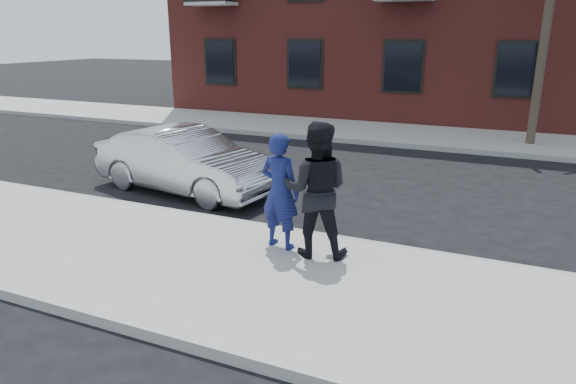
% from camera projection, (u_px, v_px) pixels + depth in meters
% --- Properties ---
extents(ground, '(100.00, 100.00, 0.00)m').
position_uv_depth(ground, '(208.00, 265.00, 7.75)').
color(ground, black).
rests_on(ground, ground).
extents(near_sidewalk, '(50.00, 3.50, 0.15)m').
position_uv_depth(near_sidewalk, '(199.00, 267.00, 7.51)').
color(near_sidewalk, '#9A9891').
rests_on(near_sidewalk, ground).
extents(near_curb, '(50.00, 0.10, 0.15)m').
position_uv_depth(near_curb, '(255.00, 227.00, 9.08)').
color(near_curb, '#999691').
rests_on(near_curb, ground).
extents(far_sidewalk, '(50.00, 3.50, 0.15)m').
position_uv_depth(far_sidewalk, '(385.00, 133.00, 17.56)').
color(far_sidewalk, '#9A9891').
rests_on(far_sidewalk, ground).
extents(far_curb, '(50.00, 0.10, 0.15)m').
position_uv_depth(far_curb, '(372.00, 143.00, 15.98)').
color(far_curb, '#999691').
rests_on(far_curb, ground).
extents(silver_sedan, '(4.42, 2.11, 1.40)m').
position_uv_depth(silver_sedan, '(185.00, 161.00, 11.14)').
color(silver_sedan, '#B7BABF').
rests_on(silver_sedan, ground).
extents(man_hoodie, '(0.72, 0.56, 1.81)m').
position_uv_depth(man_hoodie, '(280.00, 191.00, 7.80)').
color(man_hoodie, navy).
rests_on(man_hoodie, near_sidewalk).
extents(man_peacoat, '(1.14, 0.99, 2.02)m').
position_uv_depth(man_peacoat, '(316.00, 190.00, 7.49)').
color(man_peacoat, black).
rests_on(man_peacoat, near_sidewalk).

